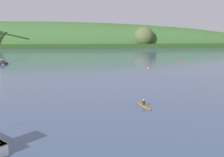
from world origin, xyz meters
The scene contains 5 objects.
far_shoreline_hill centered at (-32.99, 204.32, 0.20)m, with size 514.05×95.59×41.01m.
sailboat_midwater_white centered at (-26.72, 73.30, 0.16)m, with size 7.11×8.38×12.96m.
canoe_with_paddler centered at (3.49, 18.80, 0.10)m, with size 1.66×4.10×1.02m.
mooring_buoy_foreground centered at (30.87, 68.91, 0.00)m, with size 0.70×0.70×0.78m.
mooring_buoy_midchannel centered at (15.80, 55.21, 0.00)m, with size 0.63×0.63×0.71m.
Camera 1 is at (-5.56, -10.47, 8.54)m, focal length 40.66 mm.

